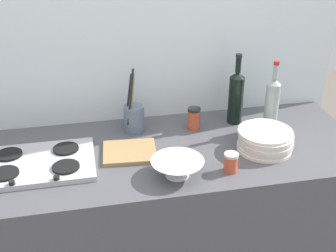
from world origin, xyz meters
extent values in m
cube|color=#4C4C51|center=(0.00, 0.00, 0.45)|extent=(1.80, 0.70, 0.90)
cube|color=silver|center=(0.00, 0.38, 1.26)|extent=(1.90, 0.06, 2.52)
cube|color=#B2B2B7|center=(-0.57, -0.02, 0.91)|extent=(0.48, 0.33, 0.02)
cylinder|color=black|center=(-0.69, -0.10, 0.93)|extent=(0.11, 0.11, 0.01)
cylinder|color=black|center=(-0.45, -0.10, 0.93)|extent=(0.11, 0.11, 0.01)
cylinder|color=black|center=(-0.69, 0.05, 0.93)|extent=(0.11, 0.11, 0.01)
cylinder|color=black|center=(-0.45, 0.05, 0.93)|extent=(0.11, 0.11, 0.01)
cylinder|color=black|center=(-0.65, -0.18, 0.93)|extent=(0.02, 0.02, 0.02)
cylinder|color=black|center=(-0.48, -0.18, 0.93)|extent=(0.02, 0.02, 0.02)
cylinder|color=silver|center=(0.42, -0.09, 0.91)|extent=(0.24, 0.24, 0.01)
cylinder|color=silver|center=(0.42, -0.08, 0.92)|extent=(0.24, 0.24, 0.01)
cylinder|color=silver|center=(0.43, -0.09, 0.93)|extent=(0.24, 0.24, 0.01)
cylinder|color=silver|center=(0.43, -0.09, 0.95)|extent=(0.24, 0.24, 0.01)
cylinder|color=silver|center=(0.43, -0.09, 0.96)|extent=(0.24, 0.24, 0.01)
cylinder|color=silver|center=(0.42, -0.09, 0.97)|extent=(0.24, 0.24, 0.01)
cylinder|color=silver|center=(0.42, -0.08, 0.99)|extent=(0.24, 0.24, 0.01)
cylinder|color=gray|center=(0.52, 0.09, 1.02)|extent=(0.07, 0.07, 0.24)
cone|color=gray|center=(0.52, 0.09, 1.15)|extent=(0.07, 0.07, 0.02)
cylinder|color=gray|center=(0.52, 0.09, 1.20)|extent=(0.02, 0.02, 0.07)
cylinder|color=#B21E1E|center=(0.52, 0.09, 1.24)|extent=(0.03, 0.03, 0.02)
cylinder|color=black|center=(0.38, 0.20, 1.02)|extent=(0.07, 0.07, 0.24)
cone|color=black|center=(0.38, 0.20, 1.15)|extent=(0.07, 0.07, 0.03)
cylinder|color=black|center=(0.38, 0.20, 1.20)|extent=(0.03, 0.03, 0.07)
cylinder|color=black|center=(0.38, 0.20, 1.25)|extent=(0.03, 0.03, 0.02)
cylinder|color=white|center=(-0.01, -0.21, 0.91)|extent=(0.10, 0.10, 0.01)
cone|color=white|center=(-0.01, -0.21, 0.94)|extent=(0.22, 0.22, 0.06)
cylinder|color=slate|center=(-0.12, 0.21, 0.96)|extent=(0.10, 0.10, 0.13)
cylinder|color=#262626|center=(-0.14, 0.19, 1.09)|extent=(0.05, 0.04, 0.27)
cylinder|color=#262626|center=(-0.14, 0.22, 1.07)|extent=(0.04, 0.03, 0.24)
cylinder|color=#997247|center=(-0.13, 0.20, 1.07)|extent=(0.04, 0.03, 0.24)
cylinder|color=#C64C2D|center=(0.16, 0.17, 0.95)|extent=(0.06, 0.06, 0.10)
cylinder|color=black|center=(0.16, 0.17, 1.00)|extent=(0.06, 0.06, 0.01)
cylinder|color=#C64C2D|center=(0.22, -0.22, 0.94)|extent=(0.06, 0.06, 0.07)
cylinder|color=beige|center=(0.22, -0.22, 0.98)|extent=(0.06, 0.06, 0.01)
cube|color=#9E7A4C|center=(-0.17, 0.00, 0.91)|extent=(0.25, 0.22, 0.02)
camera|label=1|loc=(-0.35, -1.66, 1.90)|focal=46.85mm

